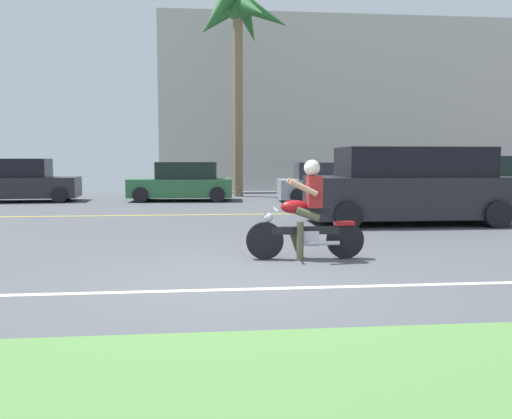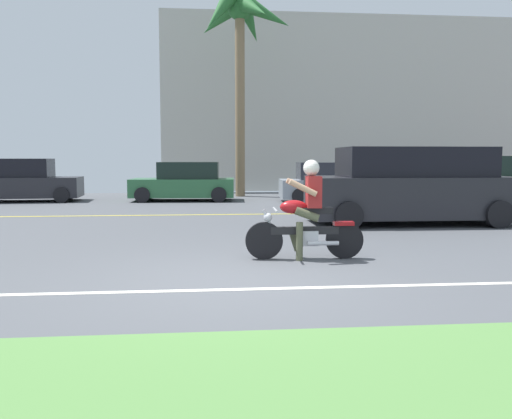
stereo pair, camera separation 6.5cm
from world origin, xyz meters
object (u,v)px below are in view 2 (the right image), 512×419
at_px(motorcyclist, 306,217).
at_px(parked_car_3, 501,180).
at_px(parked_car_2, 337,183).
at_px(suv_nearby, 411,187).
at_px(parked_car_1, 185,183).
at_px(palm_tree_0, 241,24).
at_px(parked_car_0, 25,182).

xyz_separation_m(motorcyclist, parked_car_3, (9.47, 10.69, 0.12)).
height_order(motorcyclist, parked_car_2, motorcyclist).
bearing_deg(parked_car_3, parked_car_2, 179.42).
height_order(suv_nearby, parked_car_3, suv_nearby).
bearing_deg(parked_car_1, palm_tree_0, 42.37).
relative_size(parked_car_1, palm_tree_0, 0.46).
relative_size(motorcyclist, parked_car_1, 0.48).
relative_size(parked_car_1, parked_car_3, 0.86).
distance_m(parked_car_1, parked_car_3, 11.88).
distance_m(motorcyclist, parked_car_0, 14.63).
bearing_deg(suv_nearby, palm_tree_0, 109.50).
bearing_deg(parked_car_1, suv_nearby, -53.14).
relative_size(parked_car_0, parked_car_2, 0.90).
xyz_separation_m(suv_nearby, parked_car_0, (-11.64, 7.84, -0.17)).
relative_size(parked_car_2, parked_car_3, 0.96).
height_order(motorcyclist, palm_tree_0, palm_tree_0).
distance_m(motorcyclist, parked_car_3, 14.28).
bearing_deg(motorcyclist, parked_car_1, 101.13).
height_order(motorcyclist, parked_car_0, parked_car_0).
distance_m(suv_nearby, palm_tree_0, 12.05).
xyz_separation_m(motorcyclist, palm_tree_0, (-0.05, 14.03, 6.39)).
bearing_deg(parked_car_3, parked_car_1, 173.97).
height_order(motorcyclist, parked_car_3, parked_car_3).
relative_size(parked_car_0, parked_car_3, 0.87).
relative_size(suv_nearby, palm_tree_0, 0.59).
bearing_deg(parked_car_0, motorcyclist, -55.77).
bearing_deg(parked_car_0, parked_car_1, -1.58).
relative_size(motorcyclist, parked_car_2, 0.43).
bearing_deg(parked_car_3, motorcyclist, -131.55).
distance_m(motorcyclist, parked_car_1, 12.16).
bearing_deg(parked_car_1, parked_car_2, -12.06).
distance_m(parked_car_0, parked_car_1, 5.88).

